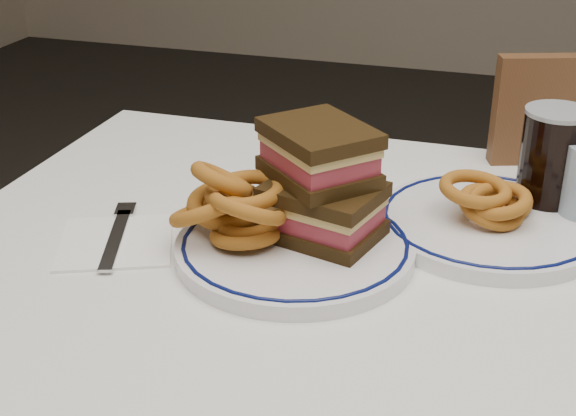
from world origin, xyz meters
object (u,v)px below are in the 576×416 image
(main_plate, at_px, (295,247))
(far_plate, at_px, (489,223))
(reuben_sandwich, at_px, (321,182))
(chair_far, at_px, (571,263))
(beer_mug, at_px, (555,162))

(main_plate, relative_size, far_plate, 1.01)
(main_plate, bearing_deg, far_plate, 32.45)
(main_plate, distance_m, reuben_sandwich, 0.09)
(chair_far, height_order, far_plate, chair_far)
(reuben_sandwich, bearing_deg, main_plate, -123.88)
(chair_far, bearing_deg, reuben_sandwich, -122.89)
(chair_far, height_order, main_plate, chair_far)
(far_plate, bearing_deg, beer_mug, 48.03)
(chair_far, bearing_deg, beer_mug, -101.72)
(main_plate, height_order, far_plate, same)
(reuben_sandwich, xyz_separation_m, far_plate, (0.20, 0.11, -0.08))
(main_plate, relative_size, reuben_sandwich, 1.69)
(main_plate, relative_size, beer_mug, 2.01)
(chair_far, distance_m, main_plate, 0.71)
(chair_far, relative_size, main_plate, 3.16)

